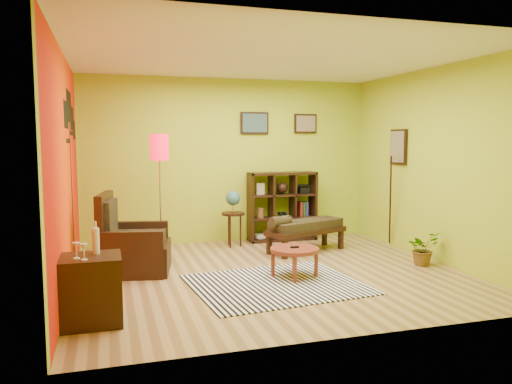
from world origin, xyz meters
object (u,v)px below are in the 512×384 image
object	(u,v)px
armchair	(131,248)
cube_shelf	(283,206)
potted_plant	(423,252)
coffee_table	(295,252)
globe_table	(233,205)
floor_lamp	(160,159)
side_cabinet	(92,289)
bench	(304,227)

from	to	relation	value
armchair	cube_shelf	distance (m)	3.04
potted_plant	coffee_table	bearing A→B (deg)	-178.03
coffee_table	potted_plant	distance (m)	1.97
coffee_table	globe_table	distance (m)	2.07
armchair	floor_lamp	xyz separation A→B (m)	(0.45, 0.48, 1.17)
cube_shelf	potted_plant	world-z (taller)	cube_shelf
potted_plant	floor_lamp	bearing A→B (deg)	159.98
armchair	potted_plant	world-z (taller)	armchair
armchair	cube_shelf	size ratio (longest dim) A/B	0.89
side_cabinet	globe_table	xyz separation A→B (m)	(2.14, 2.98, 0.37)
side_cabinet	globe_table	distance (m)	3.69
side_cabinet	potted_plant	world-z (taller)	side_cabinet
floor_lamp	potted_plant	xyz separation A→B (m)	(3.51, -1.28, -1.31)
floor_lamp	globe_table	xyz separation A→B (m)	(1.24, 0.67, -0.79)
side_cabinet	floor_lamp	world-z (taller)	floor_lamp
side_cabinet	globe_table	world-z (taller)	side_cabinet
cube_shelf	side_cabinet	bearing A→B (deg)	-133.70
floor_lamp	globe_table	distance (m)	1.62
armchair	side_cabinet	size ratio (longest dim) A/B	1.09
floor_lamp	bench	bearing A→B (deg)	-0.75
coffee_table	globe_table	bearing A→B (deg)	98.66
floor_lamp	cube_shelf	distance (m)	2.57
floor_lamp	cube_shelf	bearing A→B (deg)	23.16
side_cabinet	floor_lamp	size ratio (longest dim) A/B	0.53
coffee_table	floor_lamp	xyz separation A→B (m)	(-1.55, 1.35, 1.16)
armchair	bench	size ratio (longest dim) A/B	0.76
side_cabinet	cube_shelf	size ratio (longest dim) A/B	0.81
globe_table	potted_plant	xyz separation A→B (m)	(2.27, -1.95, -0.51)
bench	potted_plant	world-z (taller)	bench
coffee_table	armchair	xyz separation A→B (m)	(-2.00, 0.86, -0.01)
side_cabinet	globe_table	bearing A→B (deg)	54.29
floor_lamp	globe_table	world-z (taller)	floor_lamp
coffee_table	bench	distance (m)	1.48
cube_shelf	bench	world-z (taller)	cube_shelf
coffee_table	cube_shelf	world-z (taller)	cube_shelf
side_cabinet	cube_shelf	xyz separation A→B (m)	(3.11, 3.26, 0.27)
globe_table	cube_shelf	world-z (taller)	cube_shelf
coffee_table	globe_table	world-z (taller)	globe_table
globe_table	cube_shelf	distance (m)	1.01
potted_plant	side_cabinet	bearing A→B (deg)	-166.85
side_cabinet	potted_plant	xyz separation A→B (m)	(4.41, 1.03, -0.15)
armchair	globe_table	distance (m)	2.08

